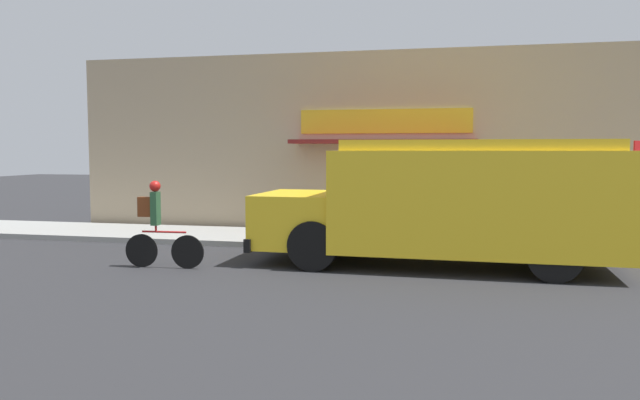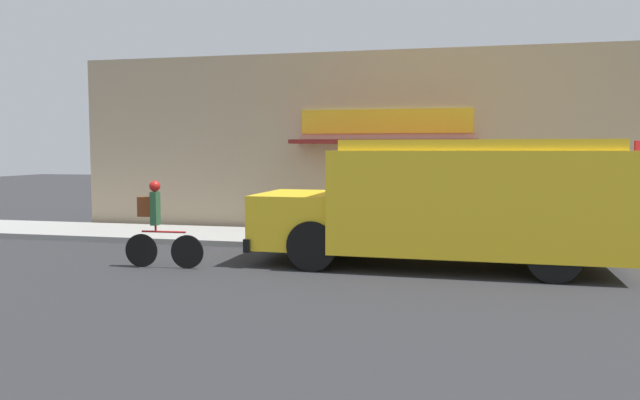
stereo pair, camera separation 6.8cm
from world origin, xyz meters
name	(u,v)px [view 1 (the left image)]	position (x,y,z in m)	size (l,w,h in m)	color
ground_plane	(400,253)	(0.00, 0.00, 0.00)	(70.00, 70.00, 0.00)	#2B2B2D
sidewalk	(406,242)	(0.00, 1.24, 0.06)	(28.00, 2.49, 0.13)	#999993
storefront	(411,143)	(-0.02, 2.74, 2.31)	(17.87, 1.13, 4.61)	tan
school_bus	(451,201)	(1.04, -1.29, 1.22)	(6.61, 2.79, 2.32)	yellow
cyclist	(158,225)	(-4.16, -2.57, 0.78)	(1.50, 0.21, 1.59)	black
trash_bin	(427,219)	(0.45, 1.45, 0.58)	(0.58, 0.58, 0.91)	#38383D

